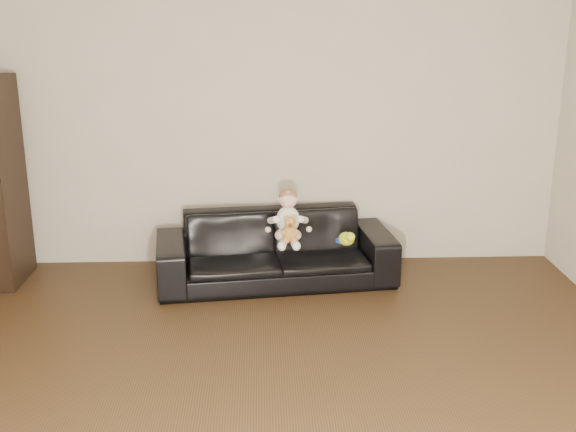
{
  "coord_description": "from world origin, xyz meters",
  "views": [
    {
      "loc": [
        -0.08,
        -3.36,
        2.28
      ],
      "look_at": [
        0.13,
        2.16,
        0.59
      ],
      "focal_mm": 45.0,
      "sensor_mm": 36.0,
      "label": 1
    }
  ],
  "objects_px": {
    "baby": "(288,220)",
    "toy_green": "(347,239)",
    "sofa": "(275,249)",
    "toy_blue_disc": "(342,241)",
    "teddy_bear": "(290,229)",
    "toy_rattle": "(350,237)"
  },
  "relations": [
    {
      "from": "baby",
      "to": "toy_green",
      "type": "bearing_deg",
      "value": -9.84
    },
    {
      "from": "baby",
      "to": "teddy_bear",
      "type": "height_order",
      "value": "baby"
    },
    {
      "from": "baby",
      "to": "toy_green",
      "type": "relative_size",
      "value": 2.84
    },
    {
      "from": "sofa",
      "to": "toy_green",
      "type": "height_order",
      "value": "sofa"
    },
    {
      "from": "sofa",
      "to": "toy_rattle",
      "type": "distance_m",
      "value": 0.62
    },
    {
      "from": "sofa",
      "to": "toy_blue_disc",
      "type": "relative_size",
      "value": 16.78
    },
    {
      "from": "toy_green",
      "to": "teddy_bear",
      "type": "bearing_deg",
      "value": -173.79
    },
    {
      "from": "sofa",
      "to": "toy_rattle",
      "type": "xyz_separation_m",
      "value": [
        0.6,
        -0.09,
        0.12
      ]
    },
    {
      "from": "toy_green",
      "to": "baby",
      "type": "bearing_deg",
      "value": 169.74
    },
    {
      "from": "toy_blue_disc",
      "to": "baby",
      "type": "bearing_deg",
      "value": -179.26
    },
    {
      "from": "toy_rattle",
      "to": "toy_blue_disc",
      "type": "xyz_separation_m",
      "value": [
        -0.06,
        -0.0,
        -0.03
      ]
    },
    {
      "from": "sofa",
      "to": "baby",
      "type": "distance_m",
      "value": 0.32
    },
    {
      "from": "teddy_bear",
      "to": "toy_green",
      "type": "height_order",
      "value": "teddy_bear"
    },
    {
      "from": "teddy_bear",
      "to": "toy_rattle",
      "type": "relative_size",
      "value": 3.17
    },
    {
      "from": "teddy_bear",
      "to": "toy_blue_disc",
      "type": "xyz_separation_m",
      "value": [
        0.43,
        0.14,
        -0.15
      ]
    },
    {
      "from": "teddy_bear",
      "to": "sofa",
      "type": "bearing_deg",
      "value": 102.44
    },
    {
      "from": "teddy_bear",
      "to": "toy_blue_disc",
      "type": "bearing_deg",
      "value": 5.29
    },
    {
      "from": "teddy_bear",
      "to": "toy_blue_disc",
      "type": "relative_size",
      "value": 1.84
    },
    {
      "from": "sofa",
      "to": "toy_blue_disc",
      "type": "bearing_deg",
      "value": -17.22
    },
    {
      "from": "teddy_bear",
      "to": "toy_blue_disc",
      "type": "distance_m",
      "value": 0.48
    },
    {
      "from": "toy_green",
      "to": "toy_blue_disc",
      "type": "relative_size",
      "value": 1.34
    },
    {
      "from": "toy_rattle",
      "to": "baby",
      "type": "bearing_deg",
      "value": -178.86
    }
  ]
}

